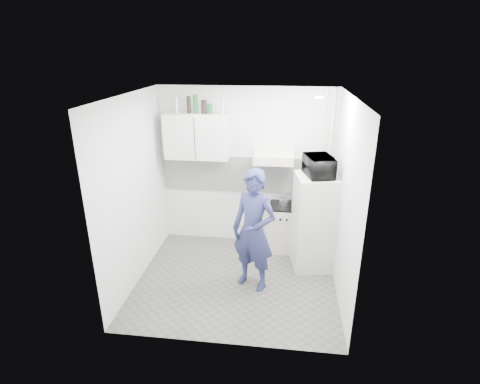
# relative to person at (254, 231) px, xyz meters

# --- Properties ---
(floor) EXTENTS (2.80, 2.80, 0.00)m
(floor) POSITION_rel_person_xyz_m (-0.25, 0.08, -0.85)
(floor) COLOR #55544F
(floor) RESTS_ON ground
(ceiling) EXTENTS (2.80, 2.80, 0.00)m
(ceiling) POSITION_rel_person_xyz_m (-0.25, 0.08, 1.75)
(ceiling) COLOR white
(ceiling) RESTS_ON wall_back
(wall_back) EXTENTS (2.80, 0.00, 2.80)m
(wall_back) POSITION_rel_person_xyz_m (-0.25, 1.33, 0.45)
(wall_back) COLOR silver
(wall_back) RESTS_ON floor
(wall_left) EXTENTS (0.00, 2.60, 2.60)m
(wall_left) POSITION_rel_person_xyz_m (-1.65, 0.08, 0.45)
(wall_left) COLOR silver
(wall_left) RESTS_ON floor
(wall_right) EXTENTS (0.00, 2.60, 2.60)m
(wall_right) POSITION_rel_person_xyz_m (1.15, 0.08, 0.45)
(wall_right) COLOR silver
(wall_right) RESTS_ON floor
(person) EXTENTS (0.73, 0.62, 1.70)m
(person) POSITION_rel_person_xyz_m (0.00, 0.00, 0.00)
(person) COLOR navy
(person) RESTS_ON floor
(stove) EXTENTS (0.47, 0.47, 0.75)m
(stove) POSITION_rel_person_xyz_m (0.39, 1.08, -0.47)
(stove) COLOR silver
(stove) RESTS_ON floor
(fridge) EXTENTS (0.69, 0.69, 1.45)m
(fridge) POSITION_rel_person_xyz_m (0.85, 0.64, -0.13)
(fridge) COLOR silver
(fridge) RESTS_ON floor
(stove_top) EXTENTS (0.45, 0.45, 0.03)m
(stove_top) POSITION_rel_person_xyz_m (0.39, 1.08, -0.08)
(stove_top) COLOR black
(stove_top) RESTS_ON stove
(saucepan) EXTENTS (0.19, 0.19, 0.11)m
(saucepan) POSITION_rel_person_xyz_m (0.41, 1.13, -0.01)
(saucepan) COLOR silver
(saucepan) RESTS_ON stove_top
(microwave) EXTENTS (0.59, 0.47, 0.29)m
(microwave) POSITION_rel_person_xyz_m (0.85, 0.64, 0.74)
(microwave) COLOR black
(microwave) RESTS_ON fridge
(bottle_b) EXTENTS (0.06, 0.06, 0.23)m
(bottle_b) POSITION_rel_person_xyz_m (-1.30, 1.15, 1.47)
(bottle_b) COLOR silver
(bottle_b) RESTS_ON upper_cabinet
(bottle_c) EXTENTS (0.06, 0.06, 0.26)m
(bottle_c) POSITION_rel_person_xyz_m (-1.11, 1.15, 1.48)
(bottle_c) COLOR black
(bottle_c) RESTS_ON upper_cabinet
(bottle_d) EXTENTS (0.06, 0.06, 0.28)m
(bottle_d) POSITION_rel_person_xyz_m (-1.00, 1.15, 1.49)
(bottle_d) COLOR #144C1E
(bottle_d) RESTS_ON upper_cabinet
(canister_a) EXTENTS (0.08, 0.08, 0.20)m
(canister_a) POSITION_rel_person_xyz_m (-0.87, 1.15, 1.45)
(canister_a) COLOR black
(canister_a) RESTS_ON upper_cabinet
(canister_b) EXTENTS (0.08, 0.08, 0.15)m
(canister_b) POSITION_rel_person_xyz_m (-0.78, 1.15, 1.42)
(canister_b) COLOR #144C1E
(canister_b) RESTS_ON upper_cabinet
(bottle_e) EXTENTS (0.06, 0.06, 0.25)m
(bottle_e) POSITION_rel_person_xyz_m (-0.59, 1.15, 1.47)
(bottle_e) COLOR #B2B7BC
(bottle_e) RESTS_ON upper_cabinet
(upper_cabinet) EXTENTS (1.00, 0.35, 0.70)m
(upper_cabinet) POSITION_rel_person_xyz_m (-1.00, 1.15, 1.00)
(upper_cabinet) COLOR silver
(upper_cabinet) RESTS_ON wall_back
(range_hood) EXTENTS (0.60, 0.50, 0.14)m
(range_hood) POSITION_rel_person_xyz_m (0.20, 1.08, 0.72)
(range_hood) COLOR silver
(range_hood) RESTS_ON wall_back
(backsplash) EXTENTS (2.74, 0.03, 0.60)m
(backsplash) POSITION_rel_person_xyz_m (-0.25, 1.31, 0.35)
(backsplash) COLOR white
(backsplash) RESTS_ON wall_back
(pipe_a) EXTENTS (0.05, 0.05, 2.60)m
(pipe_a) POSITION_rel_person_xyz_m (1.05, 1.25, 0.45)
(pipe_a) COLOR silver
(pipe_a) RESTS_ON floor
(pipe_b) EXTENTS (0.04, 0.04, 2.60)m
(pipe_b) POSITION_rel_person_xyz_m (0.93, 1.25, 0.45)
(pipe_b) COLOR silver
(pipe_b) RESTS_ON floor
(ceiling_spot_fixture) EXTENTS (0.10, 0.10, 0.02)m
(ceiling_spot_fixture) POSITION_rel_person_xyz_m (0.75, 0.28, 1.72)
(ceiling_spot_fixture) COLOR white
(ceiling_spot_fixture) RESTS_ON ceiling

